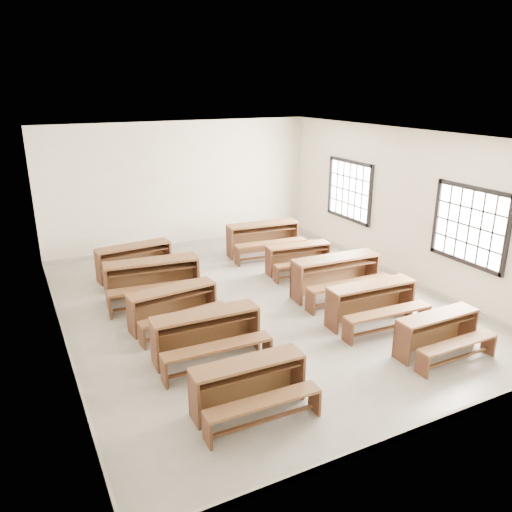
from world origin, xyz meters
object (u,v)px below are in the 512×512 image
desk_set_5 (438,331)px  desk_set_6 (372,301)px  desk_set_4 (135,259)px  desk_set_0 (250,383)px  desk_set_9 (263,237)px  desk_set_7 (337,274)px  desk_set_3 (153,277)px  desk_set_2 (174,305)px  desk_set_8 (299,256)px  desk_set_1 (207,332)px

desk_set_5 → desk_set_6: desk_set_6 is taller
desk_set_4 → desk_set_5: (3.45, -5.42, -0.05)m
desk_set_0 → desk_set_9: size_ratio=0.82×
desk_set_4 → desk_set_5: 6.43m
desk_set_0 → desk_set_9: bearing=62.2°
desk_set_4 → desk_set_9: (3.24, 0.11, 0.04)m
desk_set_5 → desk_set_7: (-0.10, 2.58, 0.10)m
desk_set_3 → desk_set_5: desk_set_3 is taller
desk_set_2 → desk_set_6: (3.16, -1.47, 0.02)m
desk_set_4 → desk_set_5: desk_set_4 is taller
desk_set_8 → desk_set_2: bearing=-152.2°
desk_set_6 → desk_set_2: bearing=157.9°
desk_set_0 → desk_set_8: 5.14m
desk_set_3 → desk_set_9: bearing=31.5°
desk_set_9 → desk_set_2: bearing=-134.1°
desk_set_0 → desk_set_1: bearing=91.6°
desk_set_9 → desk_set_3: bearing=-149.9°
desk_set_0 → desk_set_9: (3.08, 5.51, 0.07)m
desk_set_5 → desk_set_3: bearing=130.2°
desk_set_9 → desk_set_0: bearing=-114.0°
desk_set_3 → desk_set_1: bearing=-80.3°
desk_set_7 → desk_set_3: bearing=159.3°
desk_set_0 → desk_set_3: (-0.14, 4.01, 0.08)m
desk_set_8 → desk_set_9: 1.49m
desk_set_1 → desk_set_3: (-0.14, 2.54, 0.04)m
desk_set_2 → desk_set_4: size_ratio=0.96×
desk_set_2 → desk_set_8: (3.33, 1.28, -0.02)m
desk_set_0 → desk_set_3: 4.01m
desk_set_1 → desk_set_7: desk_set_7 is taller
desk_set_2 → desk_set_5: bearing=-44.9°
desk_set_7 → desk_set_8: (0.01, 1.47, -0.09)m
desk_set_1 → desk_set_8: size_ratio=1.10×
desk_set_2 → desk_set_3: 1.27m
desk_set_5 → desk_set_7: size_ratio=0.78×
desk_set_1 → desk_set_3: size_ratio=0.89×
desk_set_5 → desk_set_0: bearing=179.4°
desk_set_1 → desk_set_9: 5.08m
desk_set_2 → desk_set_5: (3.42, -2.77, -0.03)m
desk_set_0 → desk_set_6: (3.03, 1.27, 0.03)m
desk_set_6 → desk_set_8: desk_set_6 is taller
desk_set_6 → desk_set_3: bearing=142.1°
desk_set_5 → desk_set_6: bearing=101.2°
desk_set_6 → desk_set_8: bearing=89.4°
desk_set_0 → desk_set_1: (-0.01, 1.47, 0.04)m
desk_set_0 → desk_set_8: bearing=52.9°
desk_set_7 → desk_set_9: bearing=94.9°
desk_set_2 → desk_set_3: size_ratio=0.85×
desk_set_1 → desk_set_6: 3.04m
desk_set_9 → desk_set_7: bearing=-82.7°
desk_set_1 → desk_set_9: (3.09, 4.04, 0.03)m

